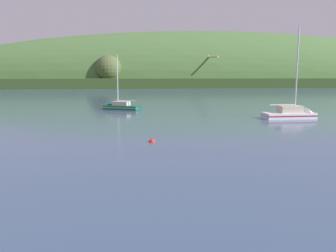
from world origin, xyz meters
The scene contains 5 objects.
far_shoreline_hill centered at (60.49, 206.53, 0.22)m, with size 463.60×89.58×65.43m.
dockside_crane centered at (52.33, 181.20, 8.21)m, with size 5.17×13.24×17.05m.
sailboat_near_mooring centered at (29.16, 49.97, 0.41)m, with size 8.83×3.24×15.18m.
sailboat_midwater_white centered at (2.40, 68.45, 0.25)m, with size 8.19×6.04×11.69m.
mooring_buoy_foreground centered at (5.15, 34.90, 0.00)m, with size 0.63×0.63×0.71m.
Camera 1 is at (1.27, 1.32, 6.68)m, focal length 36.60 mm.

